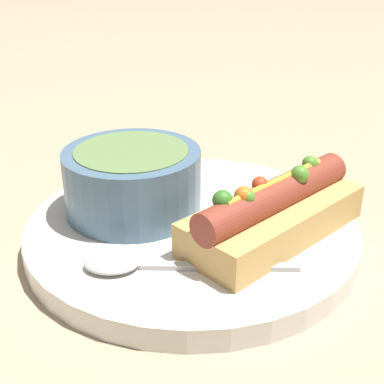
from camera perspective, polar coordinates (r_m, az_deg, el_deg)
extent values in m
plane|color=tan|center=(0.46, 0.00, -5.17)|extent=(4.00, 4.00, 0.00)
cylinder|color=white|center=(0.45, 0.00, -4.15)|extent=(0.28, 0.28, 0.02)
cube|color=tan|center=(0.43, 8.69, -2.93)|extent=(0.17, 0.09, 0.03)
cylinder|color=brown|center=(0.42, 8.89, -0.37)|extent=(0.16, 0.06, 0.03)
sphere|color=orange|center=(0.39, 5.53, -0.38)|extent=(0.01, 0.01, 0.01)
sphere|color=#518C2D|center=(0.43, 11.44, 1.84)|extent=(0.01, 0.01, 0.01)
sphere|color=#518C2D|center=(0.39, 5.87, -0.52)|extent=(0.01, 0.01, 0.01)
sphere|color=#518C2D|center=(0.45, 12.47, 2.98)|extent=(0.01, 0.01, 0.01)
sphere|color=#C63F1E|center=(0.40, 7.25, 0.80)|extent=(0.01, 0.01, 0.01)
sphere|color=#387A28|center=(0.38, 3.28, -0.88)|extent=(0.01, 0.01, 0.01)
cylinder|color=gold|center=(0.41, 9.00, 1.15)|extent=(0.11, 0.03, 0.01)
cylinder|color=slate|center=(0.46, -6.33, 1.15)|extent=(0.12, 0.12, 0.06)
cylinder|color=#66844C|center=(0.45, -6.47, 3.82)|extent=(0.10, 0.10, 0.01)
cube|color=#B7B7BC|center=(0.39, 2.95, -7.94)|extent=(0.07, 0.10, 0.00)
ellipsoid|color=#B7B7BC|center=(0.39, -8.56, -7.43)|extent=(0.05, 0.05, 0.01)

